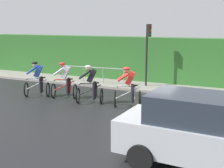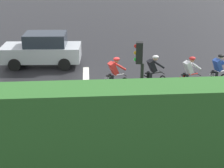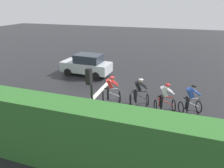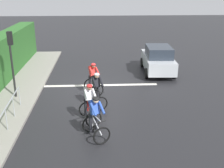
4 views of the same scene
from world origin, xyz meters
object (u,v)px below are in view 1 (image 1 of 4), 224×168
at_px(cyclist_second, 65,81).
at_px(traffic_light_near_crossing, 148,46).
at_px(cyclist_lead, 37,80).
at_px(pedestrian_railing_kerbside, 93,71).
at_px(cyclist_mid, 90,85).
at_px(car_silver, 202,132).
at_px(cyclist_fourth, 128,88).

relative_size(cyclist_second, traffic_light_near_crossing, 0.50).
xyz_separation_m(cyclist_lead, pedestrian_railing_kerbside, (3.39, -1.12, -0.01)).
relative_size(cyclist_second, cyclist_mid, 1.00).
bearing_deg(pedestrian_railing_kerbside, cyclist_second, -175.98).
distance_m(car_silver, traffic_light_near_crossing, 9.02).
height_order(cyclist_mid, pedestrian_railing_kerbside, cyclist_mid).
distance_m(cyclist_lead, car_silver, 8.96).
xyz_separation_m(car_silver, pedestrian_railing_kerbside, (7.42, 6.89, -0.08)).
xyz_separation_m(cyclist_fourth, car_silver, (-4.14, -3.50, 0.08)).
distance_m(cyclist_fourth, pedestrian_railing_kerbside, 4.71).
relative_size(traffic_light_near_crossing, pedestrian_railing_kerbside, 0.92).
relative_size(cyclist_second, cyclist_fourth, 1.00).
bearing_deg(traffic_light_near_crossing, car_silver, -153.64).
distance_m(car_silver, pedestrian_railing_kerbside, 10.12).
xyz_separation_m(cyclist_second, cyclist_fourth, (-0.13, -3.17, 0.00)).
bearing_deg(cyclist_mid, car_silver, -127.54).
xyz_separation_m(cyclist_mid, traffic_light_near_crossing, (4.02, -1.21, 1.43)).
bearing_deg(cyclist_fourth, car_silver, -139.83).
height_order(cyclist_lead, pedestrian_railing_kerbside, cyclist_lead).
bearing_deg(pedestrian_railing_kerbside, cyclist_fourth, -134.04).
bearing_deg(cyclist_second, cyclist_fourth, -92.28).
bearing_deg(cyclist_lead, pedestrian_railing_kerbside, -18.23).
distance_m(cyclist_mid, traffic_light_near_crossing, 4.43).
height_order(cyclist_second, pedestrian_railing_kerbside, cyclist_second).
relative_size(cyclist_lead, pedestrian_railing_kerbside, 0.46).
relative_size(cyclist_second, car_silver, 0.40).
height_order(cyclist_lead, traffic_light_near_crossing, traffic_light_near_crossing).
relative_size(cyclist_mid, cyclist_fourth, 1.00).
relative_size(cyclist_lead, cyclist_second, 1.00).
relative_size(cyclist_lead, car_silver, 0.40).
bearing_deg(cyclist_mid, traffic_light_near_crossing, -16.73).
height_order(cyclist_lead, cyclist_second, same).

